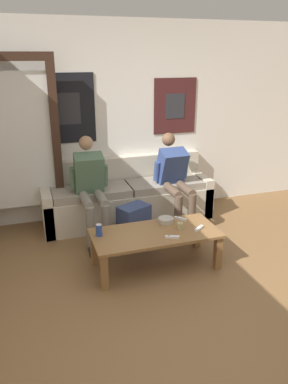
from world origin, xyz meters
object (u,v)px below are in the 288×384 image
object	(u,v)px
person_seated_adult	(91,185)
ceramic_bowl	(166,220)
game_controller_near_right	(199,228)
couch	(127,199)
backpack	(135,225)
person_seated_teen	(175,177)
drink_can_blue	(99,230)
game_controller_far_center	(180,219)
coffee_table	(155,237)
game_controller_near_left	(172,237)
pillar_candle	(180,226)

from	to	relation	value
person_seated_adult	ceramic_bowl	xyz separation A→B (m)	(0.67, -0.73, -0.23)
game_controller_near_right	couch	bearing A→B (deg)	106.91
person_seated_adult	ceramic_bowl	bearing A→B (deg)	-47.13
couch	backpack	bearing A→B (deg)	-98.23
person_seated_teen	ceramic_bowl	distance (m)	0.88
drink_can_blue	game_controller_near_right	size ratio (longest dim) A/B	0.91
person_seated_teen	drink_can_blue	bearing A→B (deg)	-144.34
couch	game_controller_far_center	size ratio (longest dim) A/B	17.08
person_seated_teen	couch	bearing A→B (deg)	149.38
couch	coffee_table	xyz separation A→B (m)	(-0.05, -1.26, 0.04)
game_controller_near_left	game_controller_near_right	size ratio (longest dim) A/B	1.07
drink_can_blue	game_controller_far_center	bearing A→B (deg)	6.47
coffee_table	game_controller_far_center	world-z (taller)	game_controller_far_center
person_seated_adult	game_controller_near_left	bearing A→B (deg)	-61.25
coffee_table	drink_can_blue	size ratio (longest dim) A/B	10.61
game_controller_near_right	person_seated_adult	bearing A→B (deg)	133.39
couch	game_controller_near_left	bearing A→B (deg)	-87.43
game_controller_near_left	person_seated_adult	bearing A→B (deg)	118.75
game_controller_near_left	coffee_table	bearing A→B (deg)	121.86
person_seated_teen	backpack	xyz separation A→B (m)	(-0.64, -0.34, -0.42)
game_controller_near_left	couch	bearing A→B (deg)	92.57
ceramic_bowl	drink_can_blue	distance (m)	0.76
couch	person_seated_teen	world-z (taller)	person_seated_teen
person_seated_teen	game_controller_near_right	xyz separation A→B (m)	(-0.14, -1.02, -0.23)
pillar_candle	game_controller_far_center	size ratio (longest dim) A/B	0.63
backpack	game_controller_far_center	bearing A→B (deg)	-43.31
couch	person_seated_adult	distance (m)	0.73
game_controller_near_left	game_controller_near_right	distance (m)	0.36
couch	game_controller_near_left	distance (m)	1.44
pillar_candle	ceramic_bowl	bearing A→B (deg)	113.01
person_seated_teen	game_controller_near_left	xyz separation A→B (m)	(-0.48, -1.11, -0.23)
pillar_candle	game_controller_far_center	bearing A→B (deg)	65.62
person_seated_teen	drink_can_blue	size ratio (longest dim) A/B	9.44
coffee_table	person_seated_teen	size ratio (longest dim) A/B	1.12
couch	drink_can_blue	world-z (taller)	couch
backpack	game_controller_near_right	size ratio (longest dim) A/B	3.36
couch	person_seated_adult	xyz separation A→B (m)	(-0.54, -0.34, 0.36)
coffee_table	drink_can_blue	distance (m)	0.59
coffee_table	couch	bearing A→B (deg)	87.82
drink_can_blue	game_controller_far_center	size ratio (longest dim) A/B	0.95
coffee_table	pillar_candle	size ratio (longest dim) A/B	16.03
couch	ceramic_bowl	xyz separation A→B (m)	(0.14, -1.07, 0.13)
pillar_candle	drink_can_blue	distance (m)	0.85
backpack	pillar_candle	size ratio (longest dim) A/B	5.60
coffee_table	person_seated_adult	xyz separation A→B (m)	(-0.49, 0.91, 0.32)
ceramic_bowl	pillar_candle	world-z (taller)	pillar_candle
couch	drink_can_blue	distance (m)	1.32
drink_can_blue	pillar_candle	bearing A→B (deg)	-7.41
backpack	game_controller_far_center	distance (m)	0.60
drink_can_blue	coffee_table	bearing A→B (deg)	-9.83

